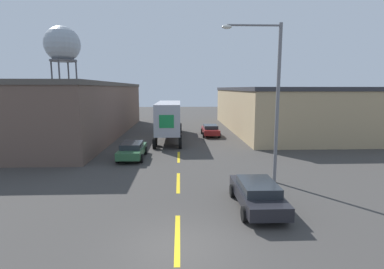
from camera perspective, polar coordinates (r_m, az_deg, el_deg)
ground_plane at (r=11.11m, az=-2.82°, el=-20.84°), size 160.00×160.00×0.00m
road_centerline at (r=17.89m, az=-2.63°, el=-9.07°), size 0.20×16.99×0.01m
warehouse_left at (r=37.87m, az=-21.16°, el=4.54°), size 10.86×30.17×6.12m
warehouse_right at (r=41.51m, az=16.69°, el=4.73°), size 13.93×26.44×5.61m
semi_truck at (r=32.70m, az=-4.33°, el=3.34°), size 2.70×12.98×4.04m
parked_car_right_far at (r=34.90m, az=3.51°, el=0.90°), size 1.98×4.64×1.29m
parked_car_left_far at (r=24.06m, az=-11.32°, el=-2.86°), size 1.98×4.64×1.29m
parked_car_right_near at (r=14.36m, az=12.30°, el=-10.89°), size 1.98×4.64×1.29m
water_tower at (r=60.52m, az=-23.48°, el=15.35°), size 6.32×6.32×16.46m
street_lamp at (r=17.61m, az=14.85°, el=7.77°), size 3.36×0.32×9.04m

